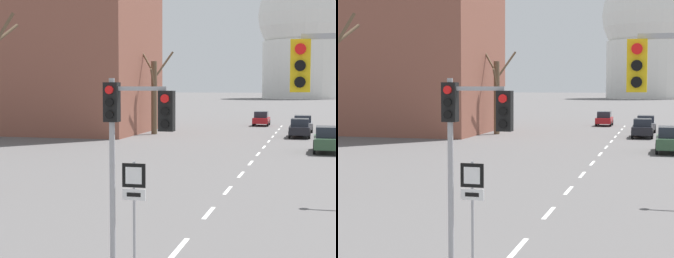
# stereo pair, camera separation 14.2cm
# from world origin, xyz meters

# --- Properties ---
(lane_stripe_1) EXTENTS (0.16, 2.00, 0.01)m
(lane_stripe_1) POSITION_xyz_m (0.00, 8.66, 0.00)
(lane_stripe_1) COLOR silver
(lane_stripe_1) RESTS_ON ground_plane
(lane_stripe_2) EXTENTS (0.16, 2.00, 0.01)m
(lane_stripe_2) POSITION_xyz_m (0.00, 13.16, 0.00)
(lane_stripe_2) COLOR silver
(lane_stripe_2) RESTS_ON ground_plane
(lane_stripe_3) EXTENTS (0.16, 2.00, 0.01)m
(lane_stripe_3) POSITION_xyz_m (0.00, 17.66, 0.00)
(lane_stripe_3) COLOR silver
(lane_stripe_3) RESTS_ON ground_plane
(lane_stripe_4) EXTENTS (0.16, 2.00, 0.01)m
(lane_stripe_4) POSITION_xyz_m (0.00, 22.16, 0.00)
(lane_stripe_4) COLOR silver
(lane_stripe_4) RESTS_ON ground_plane
(lane_stripe_5) EXTENTS (0.16, 2.00, 0.01)m
(lane_stripe_5) POSITION_xyz_m (0.00, 26.66, 0.00)
(lane_stripe_5) COLOR silver
(lane_stripe_5) RESTS_ON ground_plane
(lane_stripe_6) EXTENTS (0.16, 2.00, 0.01)m
(lane_stripe_6) POSITION_xyz_m (0.00, 31.16, 0.00)
(lane_stripe_6) COLOR silver
(lane_stripe_6) RESTS_ON ground_plane
(lane_stripe_7) EXTENTS (0.16, 2.00, 0.01)m
(lane_stripe_7) POSITION_xyz_m (0.00, 35.66, 0.00)
(lane_stripe_7) COLOR silver
(lane_stripe_7) RESTS_ON ground_plane
(lane_stripe_8) EXTENTS (0.16, 2.00, 0.01)m
(lane_stripe_8) POSITION_xyz_m (0.00, 40.16, 0.00)
(lane_stripe_8) COLOR silver
(lane_stripe_8) RESTS_ON ground_plane
(lane_stripe_9) EXTENTS (0.16, 2.00, 0.01)m
(lane_stripe_9) POSITION_xyz_m (0.00, 44.66, 0.00)
(lane_stripe_9) COLOR silver
(lane_stripe_9) RESTS_ON ground_plane
(lane_stripe_10) EXTENTS (0.16, 2.00, 0.01)m
(lane_stripe_10) POSITION_xyz_m (0.00, 49.16, 0.00)
(lane_stripe_10) COLOR silver
(lane_stripe_10) RESTS_ON ground_plane
(lane_stripe_11) EXTENTS (0.16, 2.00, 0.01)m
(lane_stripe_11) POSITION_xyz_m (0.00, 53.66, 0.00)
(lane_stripe_11) COLOR silver
(lane_stripe_11) RESTS_ON ground_plane
(lane_stripe_12) EXTENTS (0.16, 2.00, 0.01)m
(lane_stripe_12) POSITION_xyz_m (0.00, 58.16, 0.00)
(lane_stripe_12) COLOR silver
(lane_stripe_12) RESTS_ON ground_plane
(traffic_signal_centre_tall) EXTENTS (1.74, 0.34, 4.70)m
(traffic_signal_centre_tall) POSITION_xyz_m (-0.70, 6.53, 3.55)
(traffic_signal_centre_tall) COLOR #9E9EA3
(traffic_signal_centre_tall) RESTS_ON ground_plane
(route_sign_post) EXTENTS (0.60, 0.08, 2.66)m
(route_sign_post) POSITION_xyz_m (-0.71, 6.79, 1.82)
(route_sign_post) COLOR #9E9EA3
(route_sign_post) RESTS_ON ground_plane
(sedan_near_left) EXTENTS (1.80, 3.82, 1.65)m
(sedan_near_left) POSITION_xyz_m (-2.29, 58.47, 0.82)
(sedan_near_left) COLOR maroon
(sedan_near_left) RESTS_ON ground_plane
(sedan_near_right) EXTENTS (1.85, 4.33, 1.68)m
(sedan_near_right) POSITION_xyz_m (2.36, 44.47, 0.85)
(sedan_near_right) COLOR black
(sedan_near_right) RESTS_ON ground_plane
(sedan_mid_centre) EXTENTS (1.95, 4.28, 1.62)m
(sedan_mid_centre) POSITION_xyz_m (2.49, 51.08, 0.83)
(sedan_mid_centre) COLOR slate
(sedan_mid_centre) RESTS_ON ground_plane
(sedan_far_left) EXTENTS (1.84, 4.41, 1.79)m
(sedan_far_left) POSITION_xyz_m (4.46, 33.33, 0.89)
(sedan_far_left) COLOR #2D4C33
(sedan_far_left) RESTS_ON ground_plane
(bare_tree_left_far) EXTENTS (3.53, 3.13, 8.37)m
(bare_tree_left_far) POSITION_xyz_m (-11.08, 44.59, 3.83)
(bare_tree_left_far) COLOR brown
(bare_tree_left_far) RESTS_ON ground_plane
(capitol_dome) EXTENTS (35.25, 35.25, 49.79)m
(capitol_dome) POSITION_xyz_m (0.00, 209.43, 24.25)
(capitol_dome) COLOR silver
(capitol_dome) RESTS_ON ground_plane
(apartment_block_left) EXTENTS (18.00, 14.00, 19.58)m
(apartment_block_left) POSITION_xyz_m (-21.42, 45.47, 9.79)
(apartment_block_left) COLOR brown
(apartment_block_left) RESTS_ON ground_plane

